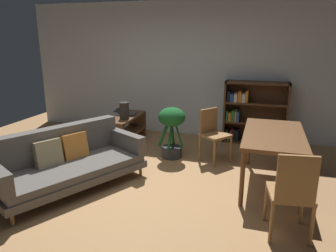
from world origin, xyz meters
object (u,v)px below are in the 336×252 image
(dining_table, at_px, (274,138))
(bookshelf, at_px, (251,113))
(fabric_couch, at_px, (66,161))
(media_console, at_px, (127,132))
(dining_chair_near, at_px, (213,132))
(open_laptop, at_px, (127,113))
(potted_floor_plant, at_px, (172,126))
(dining_chair_far, at_px, (292,191))
(desk_speaker, at_px, (124,111))

(dining_table, xyz_separation_m, bookshelf, (-0.39, 1.90, -0.09))
(fabric_couch, xyz_separation_m, media_console, (0.12, 1.72, -0.07))
(dining_chair_near, bearing_deg, media_console, 172.72)
(fabric_couch, distance_m, dining_table, 2.82)
(open_laptop, bearing_deg, media_console, -69.60)
(media_console, height_order, potted_floor_plant, potted_floor_plant)
(potted_floor_plant, relative_size, dining_chair_near, 1.00)
(dining_chair_near, relative_size, dining_chair_far, 0.92)
(fabric_couch, relative_size, dining_chair_far, 2.30)
(desk_speaker, distance_m, bookshelf, 2.43)
(fabric_couch, height_order, desk_speaker, desk_speaker)
(fabric_couch, bearing_deg, dining_table, 17.14)
(fabric_couch, distance_m, media_console, 1.73)
(potted_floor_plant, bearing_deg, dining_chair_near, 4.39)
(dining_table, bearing_deg, media_console, 160.71)
(potted_floor_plant, height_order, dining_table, potted_floor_plant)
(fabric_couch, xyz_separation_m, potted_floor_plant, (1.07, 1.46, 0.19))
(potted_floor_plant, bearing_deg, open_laptop, 156.07)
(potted_floor_plant, height_order, dining_chair_far, dining_chair_far)
(media_console, distance_m, dining_chair_near, 1.66)
(dining_chair_far, xyz_separation_m, bookshelf, (-0.56, 3.09, 0.07))
(dining_chair_near, bearing_deg, open_laptop, 166.81)
(fabric_couch, distance_m, potted_floor_plant, 1.82)
(fabric_couch, bearing_deg, desk_speaker, 83.73)
(media_console, height_order, dining_table, dining_table)
(desk_speaker, xyz_separation_m, dining_table, (2.51, -0.72, -0.06))
(desk_speaker, bearing_deg, bookshelf, 29.17)
(bookshelf, bearing_deg, fabric_couch, -130.02)
(bookshelf, bearing_deg, desk_speaker, -150.83)
(open_laptop, bearing_deg, dining_chair_near, -13.19)
(dining_table, distance_m, dining_chair_near, 1.16)
(fabric_couch, height_order, dining_chair_near, dining_chair_near)
(open_laptop, height_order, dining_table, dining_table)
(fabric_couch, distance_m, dining_chair_near, 2.32)
(potted_floor_plant, bearing_deg, media_console, 164.59)
(potted_floor_plant, height_order, dining_chair_near, potted_floor_plant)
(open_laptop, xyz_separation_m, dining_chair_far, (2.80, -2.28, -0.09))
(fabric_couch, relative_size, media_console, 2.05)
(dining_chair_far, distance_m, bookshelf, 3.15)
(open_laptop, bearing_deg, bookshelf, 19.99)
(fabric_couch, distance_m, desk_speaker, 1.60)
(desk_speaker, relative_size, dining_table, 0.20)
(dining_chair_far, bearing_deg, dining_table, 98.06)
(potted_floor_plant, bearing_deg, dining_table, -21.50)
(dining_chair_far, bearing_deg, potted_floor_plant, 134.17)
(potted_floor_plant, bearing_deg, bookshelf, 46.10)
(fabric_couch, relative_size, bookshelf, 1.82)
(potted_floor_plant, xyz_separation_m, dining_table, (1.61, -0.63, 0.13))
(dining_chair_far, bearing_deg, bookshelf, 100.21)
(open_laptop, height_order, desk_speaker, desk_speaker)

